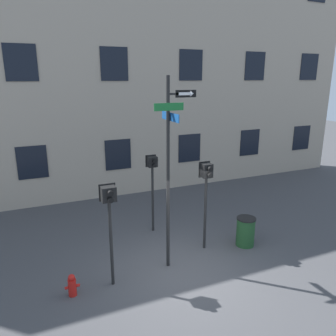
{
  "coord_description": "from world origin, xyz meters",
  "views": [
    {
      "loc": [
        -3.39,
        -6.86,
        5.08
      ],
      "look_at": [
        -0.22,
        0.57,
        2.83
      ],
      "focal_mm": 35.0,
      "sensor_mm": 36.0,
      "label": 1
    }
  ],
  "objects_px": {
    "pedestrian_signal_across": "(152,174)",
    "fire_hydrant": "(72,285)",
    "pedestrian_signal_left": "(109,208)",
    "pedestrian_signal_right": "(206,182)",
    "trash_bin": "(245,231)",
    "street_sign_pole": "(170,162)"
  },
  "relations": [
    {
      "from": "pedestrian_signal_right",
      "to": "pedestrian_signal_across",
      "type": "height_order",
      "value": "pedestrian_signal_right"
    },
    {
      "from": "pedestrian_signal_left",
      "to": "pedestrian_signal_across",
      "type": "relative_size",
      "value": 1.0
    },
    {
      "from": "pedestrian_signal_across",
      "to": "fire_hydrant",
      "type": "xyz_separation_m",
      "value": [
        -3.0,
        -2.49,
        -1.76
      ]
    },
    {
      "from": "pedestrian_signal_left",
      "to": "pedestrian_signal_right",
      "type": "bearing_deg",
      "value": 12.93
    },
    {
      "from": "pedestrian_signal_right",
      "to": "trash_bin",
      "type": "bearing_deg",
      "value": -14.91
    },
    {
      "from": "street_sign_pole",
      "to": "pedestrian_signal_left",
      "type": "xyz_separation_m",
      "value": [
        -1.67,
        -0.23,
        -0.91
      ]
    },
    {
      "from": "pedestrian_signal_right",
      "to": "fire_hydrant",
      "type": "xyz_separation_m",
      "value": [
        -4.03,
        -0.76,
        -1.85
      ]
    },
    {
      "from": "pedestrian_signal_left",
      "to": "pedestrian_signal_across",
      "type": "bearing_deg",
      "value": 50.58
    },
    {
      "from": "pedestrian_signal_right",
      "to": "trash_bin",
      "type": "xyz_separation_m",
      "value": [
        1.26,
        -0.33,
        -1.66
      ]
    },
    {
      "from": "fire_hydrant",
      "to": "pedestrian_signal_across",
      "type": "bearing_deg",
      "value": 39.7
    },
    {
      "from": "pedestrian_signal_left",
      "to": "pedestrian_signal_across",
      "type": "height_order",
      "value": "pedestrian_signal_left"
    },
    {
      "from": "pedestrian_signal_across",
      "to": "fire_hydrant",
      "type": "distance_m",
      "value": 4.28
    },
    {
      "from": "pedestrian_signal_right",
      "to": "trash_bin",
      "type": "relative_size",
      "value": 2.97
    },
    {
      "from": "fire_hydrant",
      "to": "pedestrian_signal_left",
      "type": "bearing_deg",
      "value": 3.56
    },
    {
      "from": "pedestrian_signal_across",
      "to": "fire_hydrant",
      "type": "height_order",
      "value": "pedestrian_signal_across"
    },
    {
      "from": "pedestrian_signal_across",
      "to": "fire_hydrant",
      "type": "bearing_deg",
      "value": -140.3
    },
    {
      "from": "street_sign_pole",
      "to": "fire_hydrant",
      "type": "bearing_deg",
      "value": -173.76
    },
    {
      "from": "pedestrian_signal_across",
      "to": "trash_bin",
      "type": "height_order",
      "value": "pedestrian_signal_across"
    },
    {
      "from": "street_sign_pole",
      "to": "pedestrian_signal_left",
      "type": "height_order",
      "value": "street_sign_pole"
    },
    {
      "from": "street_sign_pole",
      "to": "pedestrian_signal_right",
      "type": "bearing_deg",
      "value": 18.9
    },
    {
      "from": "fire_hydrant",
      "to": "trash_bin",
      "type": "relative_size",
      "value": 0.62
    },
    {
      "from": "pedestrian_signal_left",
      "to": "fire_hydrant",
      "type": "distance_m",
      "value": 2.07
    }
  ]
}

